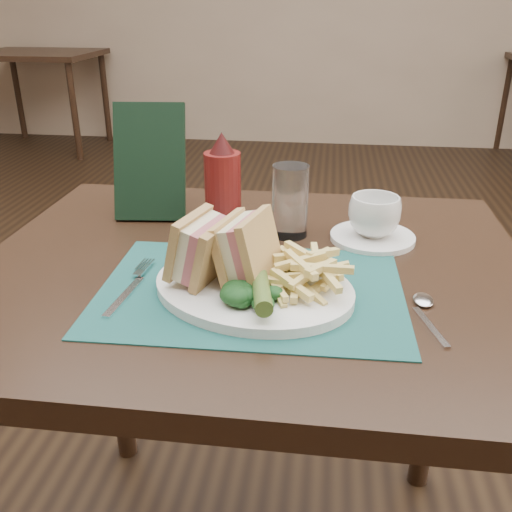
% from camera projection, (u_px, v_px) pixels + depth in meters
% --- Properties ---
extents(floor, '(7.00, 7.00, 0.00)m').
position_uv_depth(floor, '(275.00, 419.00, 1.70)').
color(floor, black).
rests_on(floor, ground).
extents(wall_back, '(6.00, 0.00, 6.00)m').
position_uv_depth(wall_back, '(316.00, 143.00, 4.85)').
color(wall_back, tan).
rests_on(wall_back, ground).
extents(table_main, '(0.90, 0.75, 0.75)m').
position_uv_depth(table_main, '(252.00, 440.00, 1.09)').
color(table_main, black).
rests_on(table_main, ground).
extents(table_bg_left, '(0.90, 0.75, 0.75)m').
position_uv_depth(table_bg_left, '(44.00, 101.00, 4.55)').
color(table_bg_left, black).
rests_on(table_bg_left, ground).
extents(placemat, '(0.45, 0.33, 0.00)m').
position_uv_depth(placemat, '(251.00, 290.00, 0.84)').
color(placemat, '#184D49').
rests_on(placemat, table_main).
extents(plate, '(0.36, 0.33, 0.01)m').
position_uv_depth(plate, '(253.00, 288.00, 0.83)').
color(plate, white).
rests_on(plate, placemat).
extents(sandwich_half_a, '(0.10, 0.12, 0.10)m').
position_uv_depth(sandwich_half_a, '(188.00, 245.00, 0.83)').
color(sandwich_half_a, tan).
rests_on(sandwich_half_a, plate).
extents(sandwich_half_b, '(0.10, 0.12, 0.10)m').
position_uv_depth(sandwich_half_b, '(234.00, 245.00, 0.83)').
color(sandwich_half_b, tan).
rests_on(sandwich_half_b, plate).
extents(kale_garnish, '(0.11, 0.08, 0.03)m').
position_uv_depth(kale_garnish, '(252.00, 295.00, 0.77)').
color(kale_garnish, '#123316').
rests_on(kale_garnish, plate).
extents(pickle_spear, '(0.05, 0.12, 0.03)m').
position_uv_depth(pickle_spear, '(261.00, 289.00, 0.77)').
color(pickle_spear, '#415F24').
rests_on(pickle_spear, plate).
extents(fries_pile, '(0.18, 0.20, 0.05)m').
position_uv_depth(fries_pile, '(307.00, 267.00, 0.82)').
color(fries_pile, '#DFC76F').
rests_on(fries_pile, plate).
extents(fork, '(0.05, 0.17, 0.01)m').
position_uv_depth(fork, '(131.00, 284.00, 0.85)').
color(fork, silver).
rests_on(fork, placemat).
extents(spoon, '(0.07, 0.15, 0.01)m').
position_uv_depth(spoon, '(428.00, 315.00, 0.77)').
color(spoon, silver).
rests_on(spoon, table_main).
extents(saucer, '(0.17, 0.17, 0.01)m').
position_uv_depth(saucer, '(372.00, 237.00, 1.02)').
color(saucer, white).
rests_on(saucer, table_main).
extents(coffee_cup, '(0.13, 0.13, 0.07)m').
position_uv_depth(coffee_cup, '(374.00, 216.00, 1.00)').
color(coffee_cup, white).
rests_on(coffee_cup, saucer).
extents(drinking_glass, '(0.08, 0.08, 0.13)m').
position_uv_depth(drinking_glass, '(290.00, 201.00, 1.01)').
color(drinking_glass, white).
rests_on(drinking_glass, table_main).
extents(ketchup_bottle, '(0.08, 0.08, 0.19)m').
position_uv_depth(ketchup_bottle, '(223.00, 185.00, 1.01)').
color(ketchup_bottle, '#5B110F').
rests_on(ketchup_bottle, table_main).
extents(check_presenter, '(0.14, 0.10, 0.22)m').
position_uv_depth(check_presenter, '(150.00, 162.00, 1.09)').
color(check_presenter, black).
rests_on(check_presenter, table_main).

